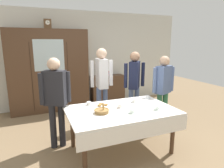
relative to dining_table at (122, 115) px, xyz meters
The scene contains 22 objects.
ground_plane 0.69m from the dining_table, 90.00° to the left, with size 12.00×12.00×0.00m, color #846B4C.
back_wall 2.97m from the dining_table, 90.00° to the left, with size 6.40×0.10×2.70m, color silver.
dining_table is the anchor object (origin of this frame).
wall_cabinet 2.78m from the dining_table, 109.16° to the left, with size 2.02×0.46×2.16m.
mantel_clock 3.18m from the dining_table, 108.54° to the left, with size 0.18×0.11×0.24m.
bookshelf_low 2.76m from the dining_table, 73.81° to the left, with size 1.01×0.35×0.85m.
book_stack 2.76m from the dining_table, 73.81° to the left, with size 0.17×0.22×0.12m.
tea_cup_far_right 0.58m from the dining_table, 22.60° to the right, with size 0.13×0.13×0.06m.
tea_cup_back_edge 0.48m from the dining_table, 36.84° to the left, with size 0.13×0.13×0.06m.
tea_cup_mid_right 0.16m from the dining_table, 84.78° to the left, with size 0.13×0.13×0.06m.
tea_cup_front_edge 0.64m from the dining_table, 133.91° to the left, with size 0.13×0.13×0.06m.
tea_cup_near_right 0.24m from the dining_table, 68.91° to the right, with size 0.13×0.13×0.06m.
tea_cup_near_left 0.85m from the dining_table, 28.42° to the left, with size 0.13×0.13×0.06m.
bread_basket 0.38m from the dining_table, behind, with size 0.24×0.24×0.16m.
pastry_plate 0.40m from the dining_table, 128.64° to the left, with size 0.28×0.28×0.05m.
spoon_near_right 0.76m from the dining_table, ahead, with size 0.12×0.02×0.01m.
spoon_back_edge 0.69m from the dining_table, 158.53° to the right, with size 0.12×0.02×0.01m.
spoon_far_right 0.35m from the dining_table, 81.86° to the left, with size 0.12×0.02×0.01m.
person_behind_table_right 1.29m from the dining_table, 86.02° to the left, with size 0.52×0.37×1.71m.
person_by_cabinet 1.18m from the dining_table, 149.85° to the left, with size 0.52×0.35×1.59m.
person_beside_shelf 1.38m from the dining_table, 24.46° to the left, with size 0.52×0.32×1.56m.
person_behind_table_left 1.38m from the dining_table, 52.71° to the left, with size 0.52×0.41×1.63m.
Camera 1 is at (-1.30, -2.95, 1.83)m, focal length 30.97 mm.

